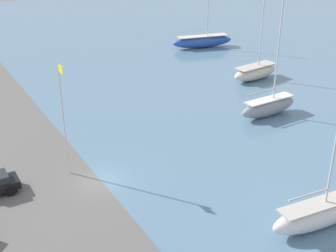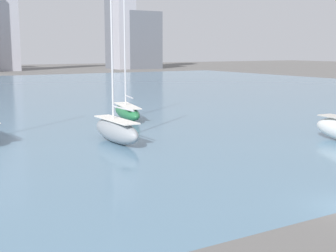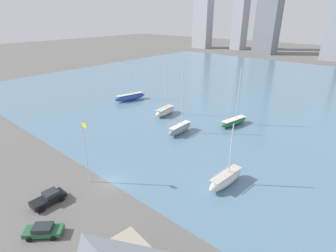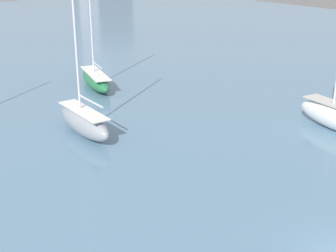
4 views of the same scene
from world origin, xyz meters
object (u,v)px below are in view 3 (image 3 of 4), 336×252
(sailboat_green, at_px, (234,122))
(flag_pole, at_px, (86,150))
(sailboat_blue, at_px, (130,97))
(parked_sedan_green, at_px, (43,230))
(sailboat_white, at_px, (226,179))
(sailboat_gray, at_px, (180,128))
(parked_pickup_black, at_px, (49,198))
(sailboat_cream, at_px, (165,111))

(sailboat_green, bearing_deg, flag_pole, -87.73)
(sailboat_blue, relative_size, parked_sedan_green, 2.92)
(sailboat_white, bearing_deg, sailboat_gray, 153.92)
(flag_pole, bearing_deg, sailboat_gray, 91.52)
(sailboat_gray, bearing_deg, sailboat_green, 59.17)
(flag_pole, height_order, parked_pickup_black, flag_pole)
(sailboat_blue, relative_size, sailboat_gray, 0.92)
(sailboat_green, bearing_deg, parked_pickup_black, -86.21)
(sailboat_white, distance_m, sailboat_gray, 20.87)
(flag_pole, distance_m, sailboat_green, 37.72)
(sailboat_gray, relative_size, sailboat_green, 1.02)
(parked_pickup_black, bearing_deg, parked_sedan_green, -32.41)
(sailboat_green, distance_m, parked_pickup_black, 44.13)
(sailboat_gray, height_order, sailboat_green, sailboat_gray)
(sailboat_blue, relative_size, sailboat_green, 0.94)
(sailboat_gray, distance_m, parked_pickup_black, 31.31)
(flag_pole, xyz_separation_m, sailboat_blue, (-28.12, 33.85, -4.72))
(sailboat_gray, relative_size, parked_sedan_green, 3.16)
(parked_sedan_green, bearing_deg, sailboat_cream, 157.23)
(sailboat_white, bearing_deg, sailboat_blue, 161.23)
(sailboat_cream, relative_size, sailboat_white, 1.31)
(sailboat_blue, distance_m, sailboat_white, 49.60)
(sailboat_cream, xyz_separation_m, sailboat_blue, (-17.04, 2.65, 0.00))
(sailboat_green, bearing_deg, sailboat_white, -53.01)
(sailboat_blue, distance_m, parked_pickup_black, 49.44)
(sailboat_cream, xyz_separation_m, parked_sedan_green, (16.39, -41.37, -0.35))
(parked_pickup_black, bearing_deg, sailboat_green, 81.64)
(sailboat_cream, distance_m, sailboat_blue, 17.24)
(flag_pole, xyz_separation_m, parked_pickup_black, (0.01, -6.80, -4.95))
(sailboat_gray, bearing_deg, parked_pickup_black, -89.86)
(sailboat_cream, height_order, parked_sedan_green, sailboat_cream)
(sailboat_white, relative_size, parked_sedan_green, 2.30)
(sailboat_cream, bearing_deg, sailboat_gray, -38.14)
(sailboat_white, relative_size, parked_pickup_black, 2.23)
(sailboat_cream, xyz_separation_m, sailboat_green, (17.50, 5.65, -0.15))
(parked_sedan_green, bearing_deg, sailboat_gray, 145.37)
(parked_pickup_black, height_order, parked_sedan_green, parked_pickup_black)
(flag_pole, height_order, sailboat_gray, sailboat_gray)
(parked_sedan_green, bearing_deg, parked_pickup_black, -166.78)
(parked_sedan_green, bearing_deg, sailboat_blue, 172.84)
(sailboat_blue, xyz_separation_m, sailboat_white, (45.29, -20.22, 0.05))
(sailboat_white, height_order, parked_pickup_black, sailboat_white)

